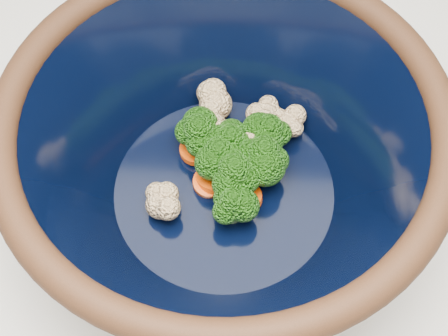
{
  "coord_description": "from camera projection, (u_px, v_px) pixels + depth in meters",
  "views": [
    {
      "loc": [
        0.07,
        -0.19,
        1.41
      ],
      "look_at": [
        0.05,
        0.07,
        0.97
      ],
      "focal_mm": 50.0,
      "sensor_mm": 36.0,
      "label": 1
    }
  ],
  "objects": [
    {
      "name": "vegetable_pile",
      "position": [
        234.0,
        150.0,
        0.54
      ],
      "size": [
        0.13,
        0.14,
        0.05
      ],
      "color": "#608442",
      "rests_on": "mixing_bowl"
    },
    {
      "name": "mixing_bowl",
      "position": [
        224.0,
        159.0,
        0.51
      ],
      "size": [
        0.4,
        0.4,
        0.15
      ],
      "rotation": [
        0.0,
        0.0,
        -0.23
      ],
      "color": "black",
      "rests_on": "counter"
    }
  ]
}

